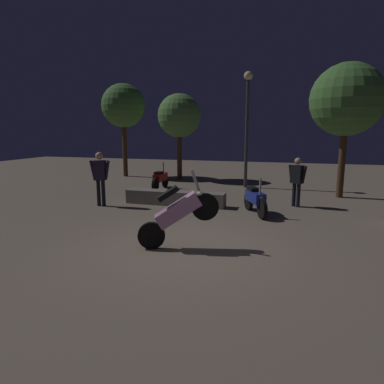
{
  "coord_description": "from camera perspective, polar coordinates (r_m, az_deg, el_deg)",
  "views": [
    {
      "loc": [
        2.02,
        -6.29,
        2.39
      ],
      "look_at": [
        -0.12,
        0.98,
        1.0
      ],
      "focal_mm": 31.34,
      "sensor_mm": 36.0,
      "label": 1
    }
  ],
  "objects": [
    {
      "name": "person_bystander_far",
      "position": [
        11.06,
        17.45,
        2.29
      ],
      "size": [
        0.6,
        0.44,
        1.56
      ],
      "rotation": [
        0.0,
        0.0,
        0.98
      ],
      "color": "black",
      "rests_on": "ground_plane"
    },
    {
      "name": "ground_plane",
      "position": [
        7.02,
        -1.35,
        -9.5
      ],
      "size": [
        40.0,
        40.0,
        0.0
      ],
      "primitive_type": "plane",
      "color": "#756656"
    },
    {
      "name": "planter_wall_low",
      "position": [
        10.95,
        -2.92,
        -1.02
      ],
      "size": [
        3.3,
        0.5,
        0.45
      ],
      "color": "gray",
      "rests_on": "ground_plane"
    },
    {
      "name": "tree_left_bg",
      "position": [
        18.09,
        -11.61,
        14.1
      ],
      "size": [
        2.22,
        2.22,
        4.77
      ],
      "color": "#4C331E",
      "rests_on": "ground_plane"
    },
    {
      "name": "tree_center_bg",
      "position": [
        13.17,
        24.84,
        13.99
      ],
      "size": [
        2.51,
        2.51,
        4.7
      ],
      "color": "#4C331E",
      "rests_on": "ground_plane"
    },
    {
      "name": "motorcycle_blue_parked_right",
      "position": [
        9.84,
        10.68,
        -1.22
      ],
      "size": [
        0.83,
        1.53,
        1.11
      ],
      "rotation": [
        0.0,
        0.0,
        5.17
      ],
      "color": "black",
      "rests_on": "ground_plane"
    },
    {
      "name": "streetlamp_near",
      "position": [
        14.36,
        9.38,
        12.87
      ],
      "size": [
        0.36,
        0.36,
        4.76
      ],
      "color": "#38383D",
      "rests_on": "ground_plane"
    },
    {
      "name": "person_rider_beside",
      "position": [
        11.03,
        -15.37,
        2.98
      ],
      "size": [
        0.67,
        0.3,
        1.73
      ],
      "rotation": [
        0.0,
        0.0,
        1.76
      ],
      "color": "black",
      "rests_on": "ground_plane"
    },
    {
      "name": "motorcycle_red_parked_left",
      "position": [
        13.83,
        -5.4,
        2.24
      ],
      "size": [
        0.3,
        1.66,
        1.11
      ],
      "rotation": [
        0.0,
        0.0,
        1.58
      ],
      "color": "black",
      "rests_on": "ground_plane"
    },
    {
      "name": "motorcycle_pink_foreground",
      "position": [
        6.82,
        -2.42,
        -3.57
      ],
      "size": [
        1.58,
        0.69,
        1.63
      ],
      "rotation": [
        0.0,
        0.0,
        0.37
      ],
      "color": "black",
      "rests_on": "ground_plane"
    },
    {
      "name": "tree_right_bg",
      "position": [
        16.58,
        -2.18,
        12.76
      ],
      "size": [
        2.09,
        2.09,
        4.15
      ],
      "color": "#4C331E",
      "rests_on": "ground_plane"
    }
  ]
}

